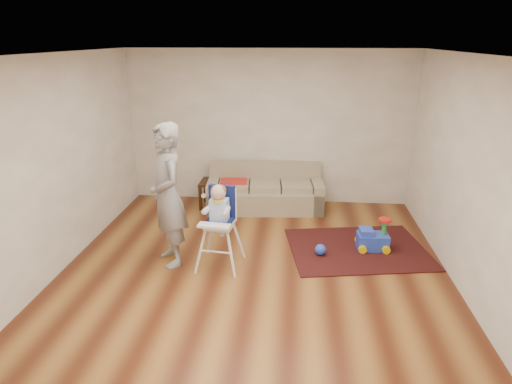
# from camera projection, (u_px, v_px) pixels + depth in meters

# --- Properties ---
(ground) EXTENTS (5.50, 5.50, 0.00)m
(ground) POSITION_uv_depth(u_px,v_px,m) (253.00, 276.00, 5.45)
(ground) COLOR #4A2010
(ground) RESTS_ON ground
(room_envelope) EXTENTS (5.04, 5.52, 2.72)m
(room_envelope) POSITION_uv_depth(u_px,v_px,m) (257.00, 122.00, 5.30)
(room_envelope) COLOR #BDB7A7
(room_envelope) RESTS_ON ground
(sofa) EXTENTS (2.05, 0.97, 0.77)m
(sofa) POSITION_uv_depth(u_px,v_px,m) (265.00, 188.00, 7.48)
(sofa) COLOR gray
(sofa) RESTS_ON ground
(side_table) EXTENTS (0.48, 0.48, 0.48)m
(side_table) POSITION_uv_depth(u_px,v_px,m) (215.00, 194.00, 7.61)
(side_table) COLOR black
(side_table) RESTS_ON ground
(area_rug) EXTENTS (2.13, 1.74, 0.02)m
(area_rug) POSITION_uv_depth(u_px,v_px,m) (357.00, 249.00, 6.15)
(area_rug) COLOR black
(area_rug) RESTS_ON ground
(ride_on_toy) EXTENTS (0.45, 0.33, 0.47)m
(ride_on_toy) POSITION_uv_depth(u_px,v_px,m) (373.00, 234.00, 6.06)
(ride_on_toy) COLOR blue
(ride_on_toy) RESTS_ON area_rug
(toy_ball) EXTENTS (0.16, 0.16, 0.16)m
(toy_ball) POSITION_uv_depth(u_px,v_px,m) (320.00, 250.00, 5.93)
(toy_ball) COLOR blue
(toy_ball) RESTS_ON area_rug
(high_chair) EXTENTS (0.58, 0.58, 1.15)m
(high_chair) POSITION_uv_depth(u_px,v_px,m) (220.00, 228.00, 5.53)
(high_chair) COLOR white
(high_chair) RESTS_ON ground
(adult) EXTENTS (0.75, 0.83, 1.90)m
(adult) POSITION_uv_depth(u_px,v_px,m) (168.00, 196.00, 5.50)
(adult) COLOR gray
(adult) RESTS_ON ground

